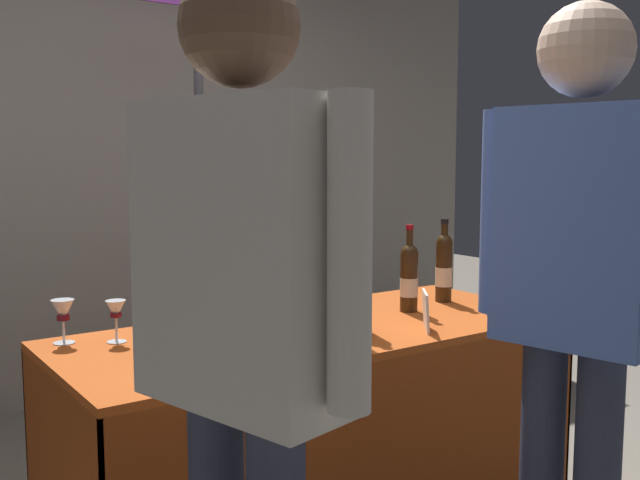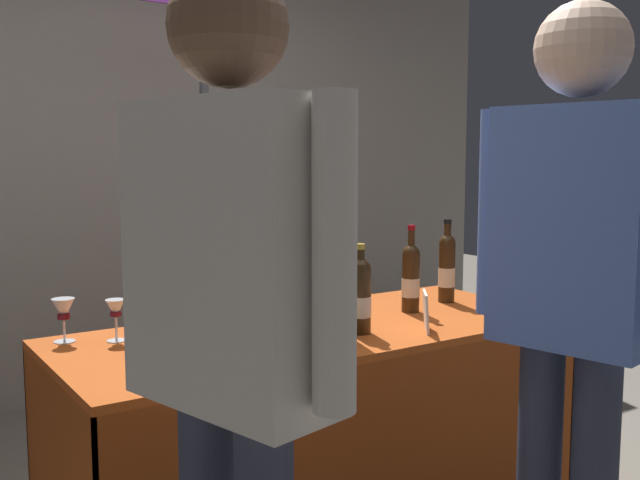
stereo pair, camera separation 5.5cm
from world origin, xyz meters
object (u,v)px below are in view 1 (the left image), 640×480
object	(u,v)px
vendor_presenter	(209,260)
flower_vase	(501,287)
taster_foreground_right	(243,311)
tasting_table	(320,396)
wine_glass_near_vendor	(182,321)
booth_signpost	(200,156)
featured_wine_bottle	(315,276)
wine_glass_near_taster	(116,312)
wine_glass_mid	(63,313)
display_bottle_0	(274,282)

from	to	relation	value
vendor_presenter	flower_vase	bearing A→B (deg)	43.26
vendor_presenter	taster_foreground_right	size ratio (longest dim) A/B	0.91
tasting_table	flower_vase	bearing A→B (deg)	-20.50
wine_glass_near_vendor	booth_signpost	bearing A→B (deg)	62.03
featured_wine_bottle	wine_glass_near_taster	bearing A→B (deg)	176.46
tasting_table	wine_glass_near_vendor	bearing A→B (deg)	-173.31
flower_vase	booth_signpost	size ratio (longest dim) A/B	0.15
wine_glass_mid	flower_vase	size ratio (longest dim) A/B	0.40
featured_wine_bottle	wine_glass_mid	distance (m)	0.88
tasting_table	booth_signpost	world-z (taller)	booth_signpost
wine_glass_mid	taster_foreground_right	bearing A→B (deg)	-85.38
tasting_table	taster_foreground_right	distance (m)	1.13
wine_glass_near_taster	wine_glass_near_vendor	bearing A→B (deg)	-67.42
featured_wine_bottle	vendor_presenter	size ratio (longest dim) A/B	0.23
wine_glass_near_vendor	taster_foreground_right	distance (m)	0.71
booth_signpost	flower_vase	bearing A→B (deg)	-71.22
display_bottle_0	flower_vase	xyz separation A→B (m)	(0.68, -0.48, -0.02)
featured_wine_bottle	vendor_presenter	distance (m)	0.62
wine_glass_near_vendor	flower_vase	distance (m)	1.19
taster_foreground_right	wine_glass_near_vendor	bearing A→B (deg)	-27.67
vendor_presenter	taster_foreground_right	world-z (taller)	taster_foreground_right
booth_signpost	wine_glass_mid	bearing A→B (deg)	-134.65
wine_glass_near_taster	booth_signpost	bearing A→B (deg)	52.33
tasting_table	featured_wine_bottle	size ratio (longest dim) A/B	4.96
featured_wine_bottle	display_bottle_0	bearing A→B (deg)	144.75
wine_glass_near_vendor	wine_glass_mid	xyz separation A→B (m)	(-0.25, 0.34, -0.00)
wine_glass_near_taster	flower_vase	world-z (taller)	flower_vase
tasting_table	display_bottle_0	distance (m)	0.44
display_bottle_0	wine_glass_near_vendor	distance (m)	0.58
vendor_presenter	wine_glass_near_taster	bearing A→B (deg)	-38.03
vendor_presenter	booth_signpost	bearing A→B (deg)	167.10
booth_signpost	featured_wine_bottle	bearing A→B (deg)	-93.21
wine_glass_mid	wine_glass_near_vendor	bearing A→B (deg)	-54.03
wine_glass_mid	display_bottle_0	bearing A→B (deg)	-3.11
wine_glass_mid	vendor_presenter	bearing A→B (deg)	32.88
display_bottle_0	booth_signpost	xyz separation A→B (m)	(0.18, 0.98, 0.46)
wine_glass_near_taster	booth_signpost	xyz separation A→B (m)	(0.79, 1.02, 0.48)
tasting_table	vendor_presenter	world-z (taller)	vendor_presenter
wine_glass_mid	booth_signpost	bearing A→B (deg)	45.35
flower_vase	wine_glass_mid	bearing A→B (deg)	160.02
featured_wine_bottle	display_bottle_0	distance (m)	0.15
featured_wine_bottle	taster_foreground_right	bearing A→B (deg)	-131.68
vendor_presenter	display_bottle_0	bearing A→B (deg)	9.31
tasting_table	wine_glass_mid	size ratio (longest dim) A/B	12.82
wine_glass_near_vendor	booth_signpost	size ratio (longest dim) A/B	0.06
tasting_table	display_bottle_0	bearing A→B (deg)	99.04
display_bottle_0	taster_foreground_right	world-z (taller)	taster_foreground_right
tasting_table	wine_glass_near_taster	xyz separation A→B (m)	(-0.64, 0.20, 0.34)
display_bottle_0	vendor_presenter	world-z (taller)	vendor_presenter
vendor_presenter	tasting_table	bearing A→B (deg)	12.07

